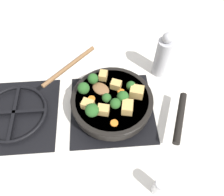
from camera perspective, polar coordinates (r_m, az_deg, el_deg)
The scene contains 23 objects.
ground_plane at distance 0.83m, azimuth -0.00°, elevation -2.90°, with size 2.40×2.40×0.00m, color white.
front_burner_grate at distance 0.82m, azimuth -0.00°, elevation -2.47°, with size 0.31×0.31×0.03m.
rear_burner_grate at distance 0.88m, azimuth -24.03°, elevation -3.72°, with size 0.31×0.31×0.03m.
skillet_pan at distance 0.78m, azimuth 0.25°, elevation -0.93°, with size 0.33×0.42×0.05m.
wooden_spoon at distance 0.83m, azimuth -7.97°, elevation 6.04°, with size 0.26×0.26×0.02m.
tofu_cube_center_large at distance 0.81m, azimuth -2.31°, elevation 5.88°, with size 0.04×0.03×0.03m, color tan.
tofu_cube_near_handle at distance 0.73m, azimuth 4.03°, elevation -2.42°, with size 0.05×0.04×0.04m, color tan.
tofu_cube_east_chunk at distance 0.78m, azimuth 1.05°, elevation 3.47°, with size 0.04×0.03×0.03m, color tan.
tofu_cube_west_chunk at distance 0.74m, azimuth -6.37°, elevation -1.72°, with size 0.04×0.03×0.03m, color tan.
tofu_cube_back_piece at distance 0.76m, azimuth 6.48°, elevation 1.61°, with size 0.05×0.04×0.04m, color tan.
tofu_cube_front_piece at distance 0.72m, azimuth -2.27°, elevation -3.13°, with size 0.04×0.03×0.03m, color tan.
broccoli_floret_near_spoon at distance 0.72m, azimuth 0.89°, elevation -1.48°, with size 0.04×0.04×0.04m.
broccoli_floret_center_top at distance 0.76m, azimuth -7.43°, elevation 2.53°, with size 0.04×0.04×0.05m.
broccoli_floret_east_rim at distance 0.77m, azimuth 4.96°, elevation 3.19°, with size 0.03×0.03×0.04m.
broccoli_floret_west_rim at distance 0.74m, azimuth -1.43°, elevation -0.00°, with size 0.03×0.03×0.04m.
broccoli_floret_north_edge at distance 0.74m, azimuth 2.84°, elevation 0.34°, with size 0.04×0.04×0.05m.
broccoli_floret_south_cluster at distance 0.71m, azimuth -5.24°, elevation -3.22°, with size 0.05×0.05×0.05m.
broccoli_floret_mid_floret at distance 0.79m, azimuth -5.00°, elevation 5.01°, with size 0.04×0.04×0.05m.
carrot_slice_orange_thin at distance 0.78m, azimuth 2.45°, elevation 1.54°, with size 0.03×0.03×0.01m, color orange.
carrot_slice_near_center at distance 0.71m, azimuth 0.58°, elevation -6.57°, with size 0.03×0.03×0.01m, color orange.
carrot_slice_edge_slice at distance 0.76m, azimuth -5.36°, elevation -0.53°, with size 0.03×0.03×0.01m, color orange.
pepper_mill at distance 0.89m, azimuth 13.13°, elevation 10.60°, with size 0.06×0.06×0.20m.
salt_shaker at distance 0.70m, azimuth 12.19°, elevation -21.70°, with size 0.04×0.04×0.09m.
Camera 1 is at (-0.43, 0.03, 0.71)m, focal length 35.00 mm.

